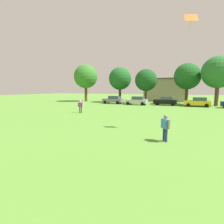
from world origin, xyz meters
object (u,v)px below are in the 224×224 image
at_px(parked_car_black_2, 166,101).
at_px(parked_car_yellow_3, 198,102).
at_px(parked_car_gray_0, 113,100).
at_px(tree_far_right, 218,72).
at_px(parked_car_silver_1, 137,101).
at_px(tree_center, 146,80).
at_px(kite, 191,19).
at_px(tree_left, 120,79).
at_px(tree_right, 187,76).
at_px(bystander_near_trees, 81,106).
at_px(adult_bystander, 165,126).
at_px(tree_far_left, 86,77).

xyz_separation_m(parked_car_black_2, parked_car_yellow_3, (5.67, -0.61, 0.00)).
relative_size(parked_car_black_2, parked_car_yellow_3, 1.00).
xyz_separation_m(parked_car_gray_0, tree_far_right, (19.73, 2.88, 5.34)).
relative_size(parked_car_silver_1, parked_car_black_2, 1.00).
distance_m(parked_car_yellow_3, tree_center, 12.00).
bearing_deg(kite, parked_car_silver_1, 115.75).
bearing_deg(tree_left, tree_far_right, -4.90).
relative_size(parked_car_silver_1, tree_right, 0.51).
bearing_deg(tree_right, tree_far_right, -25.80).
distance_m(kite, parked_car_gray_0, 27.35).
bearing_deg(parked_car_yellow_3, parked_car_black_2, -6.17).
xyz_separation_m(bystander_near_trees, tree_left, (-2.41, 20.54, 4.55)).
distance_m(bystander_near_trees, parked_car_gray_0, 16.09).
xyz_separation_m(adult_bystander, parked_car_gray_0, (-14.37, 25.29, -0.13)).
xyz_separation_m(adult_bystander, tree_left, (-14.62, 29.88, 4.55)).
xyz_separation_m(bystander_near_trees, tree_right, (12.26, 21.39, 4.75)).
bearing_deg(parked_car_yellow_3, tree_center, -21.54).
relative_size(parked_car_black_2, tree_center, 0.58).
relative_size(bystander_near_trees, parked_car_yellow_3, 0.38).
height_order(kite, tree_far_left, tree_far_left).
height_order(adult_bystander, tree_left, tree_left).
height_order(bystander_near_trees, tree_far_left, tree_far_left).
xyz_separation_m(parked_car_silver_1, tree_right, (8.93, 6.31, 4.87)).
height_order(kite, tree_center, kite).
bearing_deg(parked_car_yellow_3, tree_far_left, -9.69).
bearing_deg(parked_car_yellow_3, tree_left, -15.91).
relative_size(tree_far_left, tree_left, 1.13).
bearing_deg(parked_car_silver_1, adult_bystander, 109.98).
distance_m(tree_far_left, tree_left, 9.19).
relative_size(tree_right, tree_far_right, 0.92).
height_order(bystander_near_trees, parked_car_gray_0, parked_car_gray_0).
xyz_separation_m(adult_bystander, tree_far_left, (-23.77, 29.52, 5.26)).
height_order(parked_car_silver_1, tree_far_left, tree_far_left).
height_order(kite, tree_right, kite).
relative_size(parked_car_gray_0, tree_far_right, 0.47).
xyz_separation_m(adult_bystander, bystander_near_trees, (-12.21, 9.35, -0.00)).
bearing_deg(tree_far_left, tree_right, 2.91).
xyz_separation_m(parked_car_gray_0, parked_car_yellow_3, (16.57, -0.20, 0.00)).
bearing_deg(tree_far_right, adult_bystander, -100.77).
distance_m(tree_left, tree_right, 14.69).
bearing_deg(tree_far_right, tree_far_left, 177.34).
bearing_deg(tree_far_right, parked_car_silver_1, -165.30).
bearing_deg(parked_car_gray_0, tree_center, -147.25).
xyz_separation_m(bystander_near_trees, parked_car_yellow_3, (14.41, 15.74, -0.12)).
xyz_separation_m(adult_bystander, parked_car_yellow_3, (2.20, 25.09, -0.13)).
relative_size(parked_car_yellow_3, tree_left, 0.52).
bearing_deg(parked_car_gray_0, parked_car_silver_1, 171.13).
relative_size(tree_far_left, tree_far_right, 1.01).
height_order(tree_left, tree_center, tree_left).
bearing_deg(tree_far_left, bystander_near_trees, -60.19).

